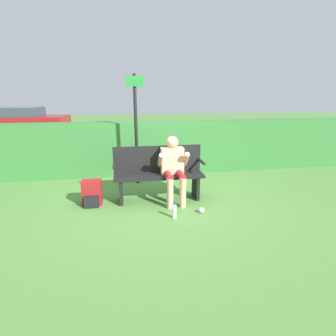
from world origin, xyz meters
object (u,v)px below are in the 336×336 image
Objects in this scene: person_seated at (173,165)px; signpost at (136,125)px; backpack at (92,193)px; parked_car at (18,121)px; water_bottle at (174,211)px; park_bench at (159,173)px.

signpost reaches higher than person_seated.
signpost reaches higher than backpack.
parked_car is (-4.40, 9.09, 0.41)m from backpack.
backpack is at bearing 178.12° from person_seated.
person_seated reaches higher than water_bottle.
park_bench is at bearing 99.26° from water_bottle.
park_bench is at bearing 4.05° from backpack.
park_bench is 1.29m from signpost.
park_bench reaches higher than water_bottle.
water_bottle is at bearing -98.72° from person_seated.
person_seated is 0.92m from water_bottle.
backpack is at bearing 150.47° from water_bottle.
parked_car reaches higher than backpack.
park_bench is at bearing 151.71° from person_seated.
person_seated is at bearing -61.26° from signpost.
signpost is at bearing 105.09° from water_bottle.
parked_car is (-5.76, 9.86, 0.50)m from water_bottle.
park_bench is 3.67× the size of backpack.
water_bottle is 2.22m from signpost.
backpack is 0.19× the size of signpost.
backpack is at bearing -129.71° from signpost.
park_bench is 1.38× the size of person_seated.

